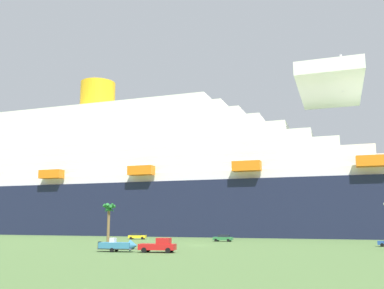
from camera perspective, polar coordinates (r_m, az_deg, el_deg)
ground_plane at (r=114.81m, az=4.94°, el=-12.49°), size 600.00×600.00×0.00m
cruise_ship at (r=149.67m, az=-4.59°, el=-5.27°), size 228.18×49.01×64.12m
pickup_truck at (r=66.97m, az=-4.46°, el=-13.33°), size 5.72×2.57×2.20m
small_boat_on_trailer at (r=69.02m, az=-9.64°, el=-13.19°), size 7.13×2.21×2.15m
palm_tree at (r=94.83m, az=-11.06°, el=-8.78°), size 2.89×3.01×8.52m
parked_car_yellow_taxi at (r=113.21m, az=-7.35°, el=-12.05°), size 4.75×2.60×1.58m
parked_car_green_wagon at (r=101.12m, az=4.20°, el=-12.35°), size 4.54×2.28×1.58m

